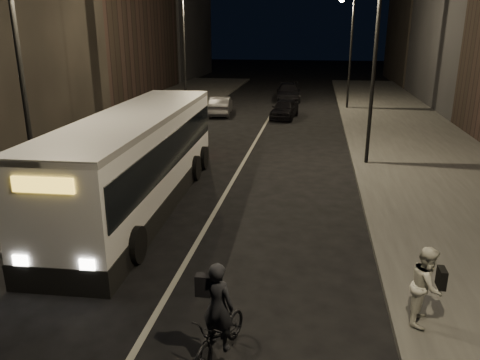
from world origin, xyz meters
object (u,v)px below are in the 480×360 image
at_px(streetlight_right_far, 348,38).
at_px(pedestrian_woman, 426,285).
at_px(car_mid, 221,106).
at_px(car_far, 288,92).
at_px(streetlight_left_near, 26,49).
at_px(car_near, 284,109).
at_px(city_bus, 139,156).
at_px(streetlight_right_mid, 370,43).
at_px(streetlight_left_far, 188,39).
at_px(cyclist_on_bicycle, 220,326).

relative_size(streetlight_right_far, pedestrian_woman, 4.88).
height_order(car_mid, car_far, car_far).
height_order(streetlight_left_near, car_near, streetlight_left_near).
xyz_separation_m(city_bus, car_near, (3.80, 17.77, -1.11)).
relative_size(streetlight_right_mid, streetlight_left_near, 1.00).
distance_m(pedestrian_woman, car_mid, 26.08).
bearing_deg(streetlight_left_far, cyclist_on_bicycle, -73.69).
relative_size(streetlight_left_near, car_far, 1.63).
bearing_deg(streetlight_right_mid, car_far, 102.72).
bearing_deg(cyclist_on_bicycle, streetlight_left_far, 124.59).
bearing_deg(pedestrian_woman, car_mid, 37.76).
distance_m(streetlight_left_near, car_far, 29.12).
xyz_separation_m(streetlight_right_far, streetlight_left_near, (-10.66, -24.00, 0.00)).
height_order(city_bus, car_near, city_bus).
relative_size(city_bus, cyclist_on_bicycle, 5.92).
relative_size(streetlight_right_far, car_far, 1.63).
relative_size(streetlight_right_far, streetlight_left_far, 1.00).
relative_size(streetlight_right_mid, car_far, 1.63).
height_order(pedestrian_woman, car_near, pedestrian_woman).
xyz_separation_m(streetlight_left_near, car_mid, (1.73, 20.07, -4.68)).
xyz_separation_m(streetlight_left_far, car_near, (6.40, 1.43, -4.70)).
height_order(streetlight_right_far, pedestrian_woman, streetlight_right_far).
xyz_separation_m(streetlight_left_far, city_bus, (2.61, -16.34, -3.58)).
bearing_deg(cyclist_on_bicycle, streetlight_right_far, 101.29).
height_order(pedestrian_woman, car_far, pedestrian_woman).
xyz_separation_m(cyclist_on_bicycle, car_mid, (-5.26, 25.98, -0.01)).
relative_size(streetlight_left_far, car_near, 2.08).
distance_m(streetlight_right_mid, car_mid, 15.73).
relative_size(streetlight_left_far, car_far, 1.63).
bearing_deg(city_bus, streetlight_right_mid, 36.12).
xyz_separation_m(streetlight_left_near, cyclist_on_bicycle, (7.00, -5.90, -4.67)).
bearing_deg(streetlight_left_far, car_far, 58.70).
bearing_deg(streetlight_right_mid, cyclist_on_bicycle, -104.78).
distance_m(streetlight_right_mid, car_near, 13.07).
height_order(car_near, car_far, car_far).
relative_size(streetlight_right_far, city_bus, 0.66).
bearing_deg(car_far, streetlight_left_far, -125.94).
xyz_separation_m(streetlight_right_far, streetlight_left_far, (-10.66, -6.00, 0.00)).
xyz_separation_m(streetlight_right_mid, city_bus, (-8.06, -6.34, -3.58)).
bearing_deg(city_bus, streetlight_right_far, 68.10).
relative_size(cyclist_on_bicycle, car_near, 0.53).
relative_size(streetlight_right_far, car_near, 2.08).
bearing_deg(pedestrian_woman, streetlight_right_mid, 18.35).
distance_m(city_bus, pedestrian_woman, 10.29).
xyz_separation_m(streetlight_right_mid, streetlight_left_near, (-10.66, -8.00, 0.00)).
height_order(city_bus, cyclist_on_bicycle, city_bus).
xyz_separation_m(city_bus, car_far, (3.53, 26.42, -1.06)).
relative_size(streetlight_right_mid, streetlight_left_far, 1.00).
bearing_deg(streetlight_left_far, streetlight_left_near, -90.00).
bearing_deg(streetlight_right_far, car_mid, -156.27).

